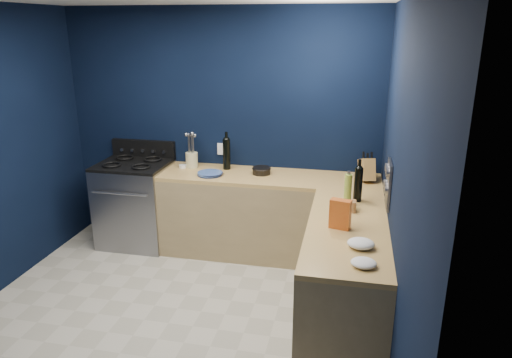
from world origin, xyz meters
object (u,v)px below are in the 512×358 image
(crouton_bag, at_px, (340,214))
(knife_block, at_px, (367,170))
(gas_range, at_px, (136,204))
(utensil_crock, at_px, (192,160))
(plate_stack, at_px, (210,174))

(crouton_bag, bearing_deg, knife_block, 93.68)
(gas_range, bearing_deg, knife_block, 1.36)
(knife_block, relative_size, crouton_bag, 0.96)
(gas_range, relative_size, utensil_crock, 5.52)
(knife_block, distance_m, crouton_bag, 1.26)
(gas_range, distance_m, utensil_crock, 0.84)
(plate_stack, xyz_separation_m, knife_block, (1.60, 0.15, 0.10))
(plate_stack, bearing_deg, knife_block, 5.50)
(plate_stack, height_order, utensil_crock, utensil_crock)
(gas_range, bearing_deg, crouton_bag, -27.22)
(gas_range, xyz_separation_m, knife_block, (2.52, 0.06, 0.55))
(gas_range, relative_size, plate_stack, 3.57)
(plate_stack, bearing_deg, gas_range, 174.10)
(gas_range, relative_size, knife_block, 4.10)
(crouton_bag, bearing_deg, plate_stack, 155.38)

